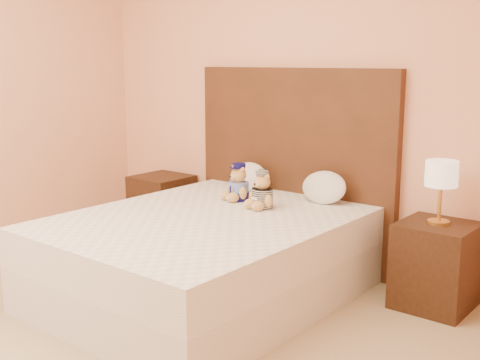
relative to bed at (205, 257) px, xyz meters
The scene contains 10 objects.
room_walls 1.70m from the bed, 90.00° to the right, with size 4.04×4.52×2.72m.
bed is the anchor object (origin of this frame).
headboard 1.12m from the bed, 90.00° to the left, with size 1.75×0.08×1.50m, color #4F2917.
nightstand_left 1.48m from the bed, 147.38° to the left, with size 0.45×0.45×0.55m, color #3B1F12.
nightstand_right 1.48m from the bed, 32.62° to the left, with size 0.45×0.45×0.55m, color #3B1F12.
lamp 1.59m from the bed, 32.62° to the left, with size 0.20×0.20×0.40m.
teddy_police 0.67m from the bed, 104.42° to the left, with size 0.23×0.22×0.27m, color tan, non-canonical shape.
teddy_prisoner 0.60m from the bed, 70.08° to the left, with size 0.23×0.22×0.25m, color tan, non-canonical shape.
pillow_left 0.97m from the bed, 109.75° to the left, with size 0.33×0.22×0.24m, color white.
pillow_right 1.00m from the bed, 64.50° to the left, with size 0.35×0.23×0.25m, color white.
Camera 1 is at (2.58, -1.61, 1.56)m, focal length 45.00 mm.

